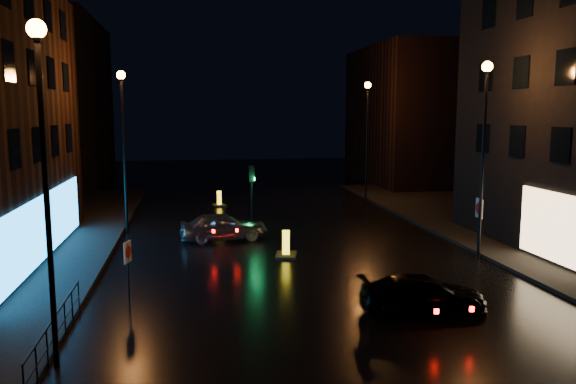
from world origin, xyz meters
The scene contains 16 objects.
ground centered at (0.00, 0.00, 0.00)m, with size 120.00×120.00×0.00m, color black.
pavement_right centered at (14.00, 8.00, 0.07)m, with size 12.00×44.00×0.15m, color black.
building_far_left centered at (-16.00, 35.00, 7.00)m, with size 8.00×16.00×14.00m, color black.
building_far_right centered at (15.00, 32.00, 6.00)m, with size 8.00×14.00×12.00m, color black.
street_lamp_lnear centered at (-7.80, -2.00, 5.56)m, with size 0.44×0.44×8.37m.
street_lamp_lfar centered at (-7.80, 14.00, 5.56)m, with size 0.44×0.44×8.37m.
street_lamp_rnear centered at (7.80, 6.00, 5.56)m, with size 0.44×0.44×8.37m.
street_lamp_rfar centered at (7.80, 22.00, 5.56)m, with size 0.44×0.44×8.37m.
traffic_signal centered at (-1.20, 14.00, 0.50)m, with size 1.40×2.40×3.45m.
guard_railing centered at (-8.00, -1.00, 0.74)m, with size 0.05×6.04×1.00m.
silver_hatchback centered at (-2.96, 11.35, 0.70)m, with size 1.65×4.11×1.40m, color #94959A.
dark_sedan centered at (2.71, 0.09, 0.58)m, with size 1.63×4.01×1.16m, color black.
bollard_near centered at (-0.39, 7.67, 0.25)m, with size 1.18×1.50×1.16m.
bollard_far centered at (-2.59, 21.76, 0.22)m, with size 0.98×1.29×1.02m.
road_sign_left centered at (-6.50, 2.38, 1.60)m, with size 0.20×0.51×2.13m.
road_sign_right centered at (7.90, 6.27, 1.92)m, with size 0.11×0.62×2.56m.
Camera 1 is at (-4.39, -15.97, 6.25)m, focal length 35.00 mm.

